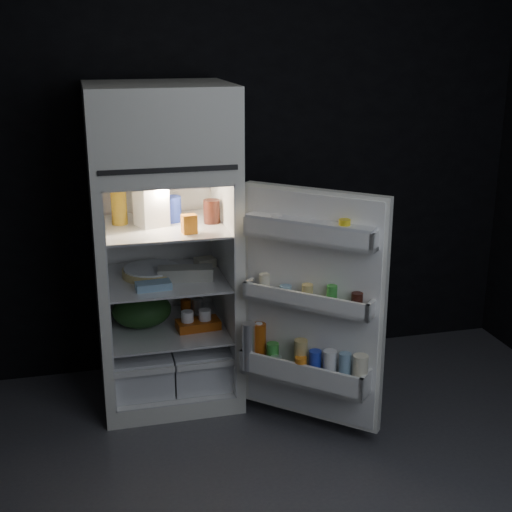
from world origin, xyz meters
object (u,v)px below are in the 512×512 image
object	(u,v)px
yogurt_tray	(198,324)
fridge_door	(310,312)
refrigerator	(163,236)
milk_jug	(151,204)
egg_carton	(185,273)

from	to	relation	value
yogurt_tray	fridge_door	bearing A→B (deg)	-51.36
refrigerator	milk_jug	xyz separation A→B (m)	(-0.06, -0.03, 0.19)
fridge_door	egg_carton	bearing A→B (deg)	136.34
refrigerator	yogurt_tray	xyz separation A→B (m)	(0.16, -0.11, -0.50)
refrigerator	yogurt_tray	size ratio (longest dim) A/B	7.39
fridge_door	milk_jug	distance (m)	1.04
fridge_door	yogurt_tray	xyz separation A→B (m)	(-0.49, 0.52, -0.23)
fridge_door	egg_carton	xyz separation A→B (m)	(-0.55, 0.52, 0.08)
milk_jug	egg_carton	xyz separation A→B (m)	(0.16, -0.07, -0.38)
egg_carton	refrigerator	bearing A→B (deg)	141.87
fridge_door	yogurt_tray	distance (m)	0.75
fridge_door	yogurt_tray	bearing A→B (deg)	133.04
refrigerator	milk_jug	bearing A→B (deg)	-151.24
egg_carton	yogurt_tray	size ratio (longest dim) A/B	1.25
fridge_door	egg_carton	distance (m)	0.76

